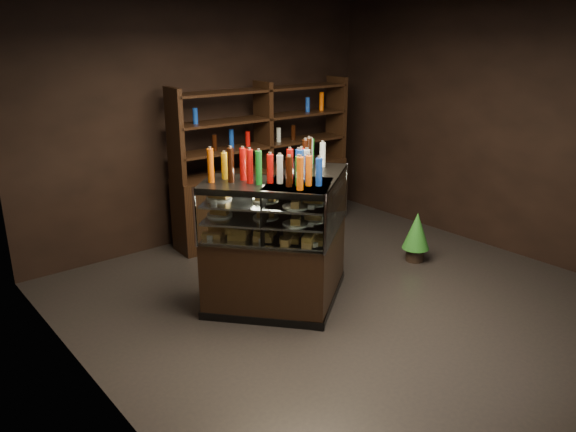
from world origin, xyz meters
name	(u,v)px	position (x,y,z in m)	size (l,w,h in m)	color
ground	(343,299)	(0.00, 0.00, 0.00)	(5.00, 5.00, 0.00)	black
room_shell	(349,108)	(0.00, 0.00, 1.94)	(5.02, 5.02, 3.01)	black
display_case	(287,264)	(-0.52, 0.27, 0.44)	(1.74, 1.30, 1.31)	black
food_display	(287,212)	(-0.52, 0.26, 0.98)	(1.40, 0.94, 0.41)	gold
bottles_top	(287,164)	(-0.52, 0.27, 1.44)	(1.23, 0.80, 0.30)	#B20C0A
potted_conifer	(417,230)	(1.36, 0.16, 0.39)	(0.32, 0.32, 0.68)	black
back_shelving	(264,190)	(0.55, 2.05, 0.61)	(2.51, 0.57, 2.00)	black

